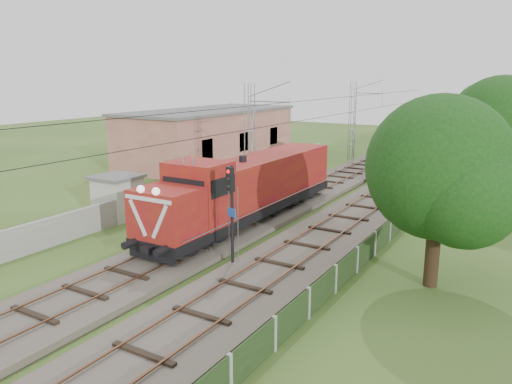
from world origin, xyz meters
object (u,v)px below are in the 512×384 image
Objects in this scene: signal_post at (231,199)px; relay_hut at (118,197)px; locomotive at (247,187)px; coach_rake at (479,117)px.

relay_hut is (-10.47, 3.38, -1.90)m from signal_post.
locomotive is at bearing 115.99° from signal_post.
coach_rake is (5.00, 58.05, 0.26)m from locomotive.
coach_rake is at bearing 88.28° from signal_post.
locomotive is 0.19× the size of coach_rake.
coach_rake reaches higher than relay_hut.
locomotive is at bearing -94.92° from coach_rake.
locomotive is 8.00m from relay_hut.
signal_post is 11.17m from relay_hut.
relay_hut is at bearing -158.50° from locomotive.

